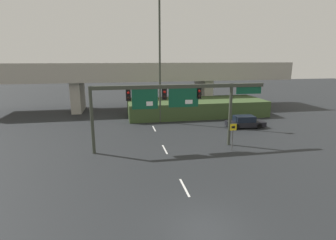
{
  "coord_description": "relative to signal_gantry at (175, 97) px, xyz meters",
  "views": [
    {
      "loc": [
        -3.85,
        -10.63,
        8.05
      ],
      "look_at": [
        0.0,
        9.76,
        3.09
      ],
      "focal_mm": 28.0,
      "sensor_mm": 36.0,
      "label": 1
    }
  ],
  "objects": [
    {
      "name": "lane_markings",
      "position": [
        -0.91,
        3.46,
        -4.66
      ],
      "size": [
        0.14,
        38.45,
        0.01
      ],
      "color": "silver",
      "rests_on": "ground"
    },
    {
      "name": "grass_embankment",
      "position": [
        6.03,
        13.53,
        -3.58
      ],
      "size": [
        19.26,
        7.19,
        2.18
      ],
      "color": "#384C28",
      "rests_on": "ground"
    },
    {
      "name": "parked_sedan_near_right",
      "position": [
        9.71,
        5.64,
        -4.02
      ],
      "size": [
        4.48,
        1.96,
        1.39
      ],
      "rotation": [
        0.0,
        0.0,
        -0.04
      ],
      "color": "black",
      "rests_on": "ground"
    },
    {
      "name": "signal_gantry",
      "position": [
        0.0,
        0.0,
        0.0
      ],
      "size": [
        15.47,
        0.44,
        5.77
      ],
      "color": "#383D33",
      "rests_on": "ground"
    },
    {
      "name": "highway_light_pole_near",
      "position": [
        0.29,
        10.03,
        3.71
      ],
      "size": [
        0.7,
        0.36,
        15.99
      ],
      "color": "#383D33",
      "rests_on": "ground"
    },
    {
      "name": "overpass_bridge",
      "position": [
        -0.91,
        19.6,
        0.52
      ],
      "size": [
        47.16,
        7.21,
        7.3
      ],
      "color": "#A39E93",
      "rests_on": "ground"
    },
    {
      "name": "speed_limit_sign",
      "position": [
        4.87,
        -1.58,
        -3.03
      ],
      "size": [
        0.6,
        0.11,
        2.52
      ],
      "color": "#4C4C4C",
      "rests_on": "ground"
    },
    {
      "name": "ground_plane",
      "position": [
        -0.91,
        -11.46,
        -4.67
      ],
      "size": [
        160.0,
        160.0,
        0.0
      ],
      "primitive_type": "plane",
      "color": "black"
    }
  ]
}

